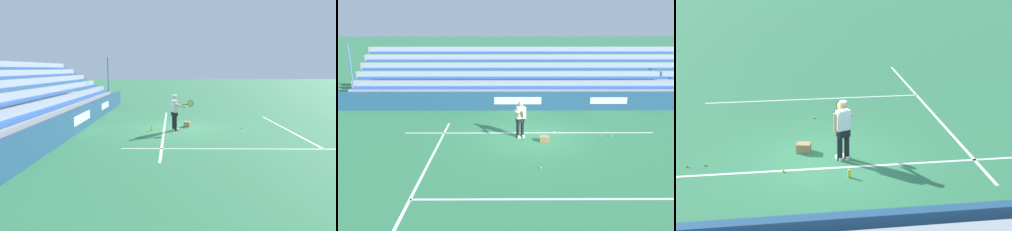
% 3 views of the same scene
% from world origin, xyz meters
% --- Properties ---
extents(ground_plane, '(160.00, 160.00, 0.00)m').
position_xyz_m(ground_plane, '(0.00, 0.00, 0.00)').
color(ground_plane, '#337A4C').
extents(court_baseline_white, '(12.00, 0.10, 0.01)m').
position_xyz_m(court_baseline_white, '(0.00, -0.50, 0.00)').
color(court_baseline_white, white).
rests_on(court_baseline_white, ground).
extents(court_sideline_white, '(0.10, 12.00, 0.01)m').
position_xyz_m(court_sideline_white, '(4.11, 4.00, 0.00)').
color(court_sideline_white, white).
rests_on(court_sideline_white, ground).
extents(court_service_line_white, '(8.22, 0.10, 0.01)m').
position_xyz_m(court_service_line_white, '(0.00, 5.50, 0.00)').
color(court_service_line_white, white).
rests_on(court_service_line_white, ground).
extents(back_wall_sponsor_board, '(22.61, 0.25, 1.10)m').
position_xyz_m(back_wall_sponsor_board, '(-0.01, -4.57, 0.55)').
color(back_wall_sponsor_board, navy).
rests_on(back_wall_sponsor_board, ground).
extents(bleacher_stand, '(21.48, 4.00, 3.85)m').
position_xyz_m(bleacher_stand, '(0.00, -7.19, 0.79)').
color(bleacher_stand, '#9EA3A8').
rests_on(bleacher_stand, ground).
extents(tennis_player, '(0.58, 1.07, 1.71)m').
position_xyz_m(tennis_player, '(0.47, 0.03, 0.89)').
color(tennis_player, black).
rests_on(tennis_player, ground).
extents(ball_box_cardboard, '(0.45, 0.37, 0.26)m').
position_xyz_m(ball_box_cardboard, '(-0.61, 0.66, 0.13)').
color(ball_box_cardboard, '#A87F51').
rests_on(ball_box_cardboard, ground).
extents(tennis_ball_far_right, '(0.07, 0.07, 0.07)m').
position_xyz_m(tennis_ball_far_right, '(-3.80, 0.05, 0.03)').
color(tennis_ball_far_right, '#CCE533').
rests_on(tennis_ball_far_right, ground).
extents(tennis_ball_on_baseline, '(0.07, 0.07, 0.07)m').
position_xyz_m(tennis_ball_on_baseline, '(-3.32, 0.08, 0.03)').
color(tennis_ball_on_baseline, '#CCE533').
rests_on(tennis_ball_on_baseline, ground).
extents(tennis_ball_stray_back, '(0.07, 0.07, 0.07)m').
position_xyz_m(tennis_ball_stray_back, '(-1.20, -0.56, 0.03)').
color(tennis_ball_stray_back, '#CCE533').
rests_on(tennis_ball_stray_back, ground).
extents(tennis_ball_by_box, '(0.07, 0.07, 0.07)m').
position_xyz_m(tennis_ball_by_box, '(-0.14, 3.36, 0.03)').
color(tennis_ball_by_box, '#CCE533').
rests_on(tennis_ball_by_box, ground).
extents(water_bottle, '(0.07, 0.07, 0.22)m').
position_xyz_m(water_bottle, '(0.49, -1.08, 0.11)').
color(water_bottle, yellow).
rests_on(water_bottle, ground).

